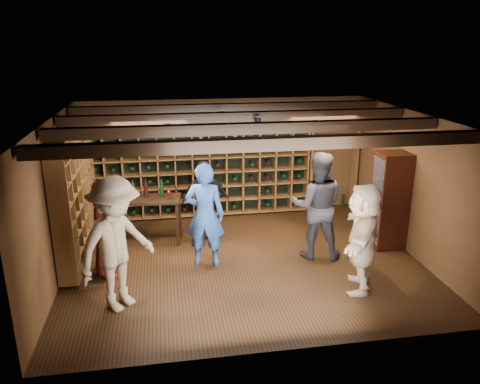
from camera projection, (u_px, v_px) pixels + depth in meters
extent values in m
plane|color=black|center=(244.00, 261.00, 8.14)|extent=(6.00, 6.00, 0.00)
plane|color=#4E331A|center=(224.00, 157.00, 10.09)|extent=(6.00, 0.00, 6.00)
plane|color=#4E331A|center=(281.00, 260.00, 5.40)|extent=(6.00, 0.00, 6.00)
plane|color=#4E331A|center=(55.00, 203.00, 7.28)|extent=(0.00, 5.00, 5.00)
plane|color=#4E331A|center=(412.00, 184.00, 8.21)|extent=(0.00, 5.00, 5.00)
plane|color=black|center=(244.00, 118.00, 7.36)|extent=(6.00, 6.00, 0.00)
cube|color=black|center=(266.00, 144.00, 5.88)|extent=(5.90, 0.18, 0.16)
cube|color=black|center=(250.00, 128.00, 6.91)|extent=(5.90, 0.18, 0.16)
cube|color=black|center=(238.00, 117.00, 7.94)|extent=(5.90, 0.18, 0.16)
cube|color=black|center=(229.00, 108.00, 8.98)|extent=(5.90, 0.18, 0.16)
cylinder|color=black|center=(168.00, 127.00, 7.21)|extent=(0.10, 0.10, 0.10)
cylinder|color=black|center=(258.00, 120.00, 7.81)|extent=(0.10, 0.10, 0.10)
cylinder|color=black|center=(335.00, 125.00, 7.33)|extent=(0.10, 0.10, 0.10)
cylinder|color=black|center=(222.00, 113.00, 8.49)|extent=(0.10, 0.10, 0.10)
cube|color=brown|center=(201.00, 165.00, 9.88)|extent=(4.65, 0.30, 2.20)
cube|color=black|center=(201.00, 165.00, 9.88)|extent=(4.56, 0.02, 2.16)
cube|color=brown|center=(76.00, 192.00, 8.11)|extent=(0.30, 2.65, 2.20)
cube|color=black|center=(76.00, 192.00, 8.11)|extent=(0.29, 0.02, 2.16)
cube|color=brown|center=(335.00, 128.00, 10.11)|extent=(1.15, 0.32, 0.04)
cube|color=brown|center=(354.00, 168.00, 10.48)|extent=(0.05, 0.28, 1.85)
cube|color=brown|center=(310.00, 170.00, 10.31)|extent=(0.05, 0.28, 1.85)
cube|color=#9D7D4E|center=(317.00, 123.00, 10.01)|extent=(0.40, 0.30, 0.20)
cube|color=#9D7D4E|center=(337.00, 122.00, 10.08)|extent=(0.40, 0.30, 0.20)
cube|color=#9D7D4E|center=(353.00, 122.00, 10.13)|extent=(0.40, 0.30, 0.20)
cube|color=black|center=(385.00, 243.00, 8.73)|extent=(0.55, 0.50, 0.10)
cube|color=black|center=(390.00, 200.00, 8.47)|extent=(0.55, 0.50, 1.70)
cube|color=white|center=(376.00, 201.00, 8.43)|extent=(0.01, 0.46, 1.60)
cube|color=black|center=(390.00, 200.00, 8.47)|extent=(0.50, 0.44, 0.02)
sphere|color=#59260C|center=(389.00, 195.00, 8.43)|extent=(0.18, 0.18, 0.18)
imported|color=navy|center=(205.00, 215.00, 7.77)|extent=(0.73, 0.56, 1.79)
imported|color=black|center=(317.00, 206.00, 8.05)|extent=(1.07, 0.93, 1.89)
imported|color=maroon|center=(107.00, 229.00, 7.47)|extent=(0.51, 0.78, 1.58)
imported|color=black|center=(205.00, 201.00, 8.76)|extent=(0.96, 0.51, 1.56)
imported|color=#7F7058|center=(116.00, 244.00, 6.47)|extent=(1.40, 1.40, 1.95)
imported|color=tan|center=(363.00, 237.00, 7.01)|extent=(1.09, 1.64, 1.69)
cube|color=black|center=(149.00, 199.00, 8.67)|extent=(1.21, 0.70, 0.05)
cube|color=black|center=(119.00, 226.00, 8.55)|extent=(0.06, 0.06, 0.83)
cube|color=black|center=(178.00, 225.00, 8.61)|extent=(0.06, 0.06, 0.83)
cube|color=black|center=(124.00, 217.00, 9.01)|extent=(0.06, 0.06, 0.83)
cube|color=black|center=(179.00, 216.00, 9.07)|extent=(0.06, 0.06, 0.83)
cylinder|color=black|center=(133.00, 190.00, 8.65)|extent=(0.07, 0.07, 0.28)
cylinder|color=black|center=(146.00, 190.00, 8.67)|extent=(0.07, 0.07, 0.28)
cylinder|color=black|center=(162.00, 190.00, 8.68)|extent=(0.07, 0.07, 0.28)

